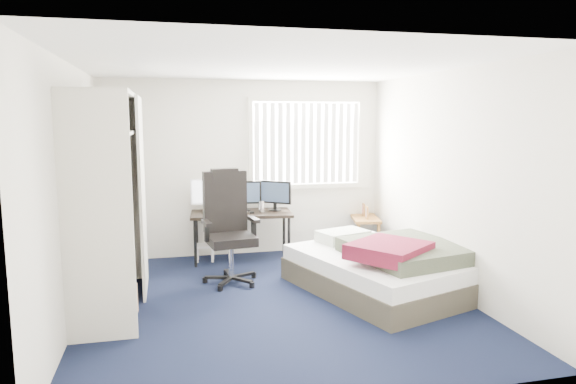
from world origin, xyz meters
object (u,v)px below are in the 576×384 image
at_px(desk, 242,209).
at_px(office_chair, 229,239).
at_px(nightstand, 365,221).
at_px(bed, 384,267).

distance_m(desk, office_chair, 0.96).
bearing_deg(nightstand, desk, -177.14).
bearing_deg(bed, desk, 129.47).
bearing_deg(office_chair, desk, 72.31).
bearing_deg(bed, nightstand, 75.03).
bearing_deg(desk, nightstand, 2.86).
relative_size(office_chair, nightstand, 1.69).
bearing_deg(office_chair, nightstand, 24.80).
xyz_separation_m(desk, bed, (1.39, -1.68, -0.44)).
bearing_deg(desk, office_chair, -107.69).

